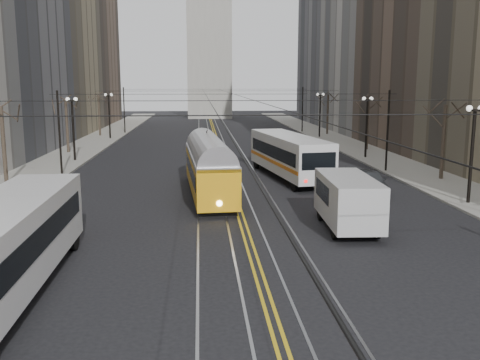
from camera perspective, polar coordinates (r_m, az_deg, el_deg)
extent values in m
cube|color=gray|center=(58.73, -16.93, 2.93)|extent=(5.00, 140.00, 0.15)
cube|color=gray|center=(59.82, 12.40, 3.26)|extent=(5.00, 140.00, 0.15)
cube|color=gray|center=(57.36, -2.13, 3.13)|extent=(4.80, 130.00, 0.02)
cube|color=gold|center=(57.36, -2.13, 3.14)|extent=(0.42, 130.00, 0.01)
cube|color=brown|center=(101.45, -18.42, 17.06)|extent=(16.00, 20.00, 40.00)
cube|color=slate|center=(102.52, 11.92, 17.27)|extent=(16.00, 20.00, 40.00)
cylinder|color=black|center=(51.38, -17.35, 4.98)|extent=(0.20, 0.20, 5.60)
cylinder|color=black|center=(70.96, -13.76, 6.48)|extent=(0.20, 0.20, 5.60)
cylinder|color=black|center=(34.10, 23.45, 2.14)|extent=(0.20, 0.20, 5.60)
cylinder|color=black|center=(52.51, 13.33, 5.27)|extent=(0.20, 0.20, 5.60)
cylinder|color=black|center=(71.78, 8.51, 6.70)|extent=(0.20, 0.20, 5.60)
cylinder|color=#382D23|center=(40.46, -23.89, 3.26)|extent=(0.28, 0.28, 5.60)
cylinder|color=#382D23|center=(57.66, -17.97, 5.47)|extent=(0.28, 0.28, 5.60)
cylinder|color=#382D23|center=(75.23, -14.78, 6.64)|extent=(0.28, 0.28, 5.60)
cylinder|color=#382D23|center=(42.10, 20.86, 3.71)|extent=(0.28, 0.28, 5.60)
cylinder|color=#382D23|center=(58.82, 13.44, 5.78)|extent=(0.28, 0.28, 5.60)
cylinder|color=#382D23|center=(76.13, 9.33, 6.88)|extent=(0.28, 0.28, 5.60)
cylinder|color=black|center=(56.89, -3.70, 9.12)|extent=(0.03, 120.00, 0.03)
cylinder|color=black|center=(57.01, -0.64, 9.14)|extent=(0.03, 120.00, 0.03)
cylinder|color=black|center=(43.40, -18.69, 4.68)|extent=(0.16, 0.16, 6.60)
cylinder|color=black|center=(78.71, -12.25, 7.25)|extent=(0.16, 0.16, 6.60)
cylinder|color=black|center=(44.66, 15.46, 4.99)|extent=(0.16, 0.16, 6.60)
cylinder|color=black|center=(79.41, 6.68, 7.44)|extent=(0.16, 0.16, 6.60)
cube|color=silver|center=(19.58, -23.98, -7.07)|extent=(2.80, 12.68, 3.16)
cube|color=#F8AE16|center=(34.23, -3.32, 0.80)|extent=(3.19, 12.82, 2.99)
cube|color=white|center=(40.74, 5.21, 2.47)|extent=(4.56, 12.72, 3.25)
cube|color=beige|center=(26.85, 11.41, -2.44)|extent=(2.50, 5.99, 2.61)
imported|color=#44484C|center=(36.22, 13.67, -0.09)|extent=(2.41, 4.82, 1.58)
imported|color=#9A9DA1|center=(48.09, 3.08, 2.76)|extent=(1.92, 5.19, 1.70)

